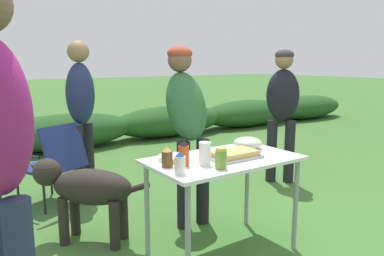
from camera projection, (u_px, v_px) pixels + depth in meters
ground_plane at (222, 252)px, 2.84m from camera, size 60.00×60.00×0.00m
shrub_hedge at (65, 132)px, 6.14m from camera, size 14.40×0.90×0.58m
folding_table at (223, 168)px, 2.73m from camera, size 1.10×0.64×0.74m
food_tray at (234, 155)px, 2.69m from camera, size 0.38×0.23×0.06m
plate_stack at (173, 158)px, 2.65m from camera, size 0.22×0.22×0.03m
mixing_bowl at (248, 143)px, 2.99m from camera, size 0.23×0.23×0.09m
paper_cup_stack at (205, 154)px, 2.51m from camera, size 0.08×0.08×0.16m
relish_jar at (221, 158)px, 2.43m from camera, size 0.08×0.08×0.14m
hot_sauce_bottle at (184, 154)px, 2.49m from camera, size 0.07×0.07×0.18m
mayo_bottle at (180, 163)px, 2.31m from camera, size 0.07×0.07×0.15m
beer_bottle at (167, 157)px, 2.47m from camera, size 0.08×0.08×0.14m
standing_person_in_dark_puffer at (187, 115)px, 3.25m from camera, size 0.39×0.49×1.56m
standing_person_with_beanie at (81, 105)px, 3.84m from camera, size 0.44×0.42×1.64m
standing_person_in_navy_coat at (282, 103)px, 4.36m from camera, size 0.46×0.46×1.56m
dog at (85, 188)px, 2.96m from camera, size 0.79×0.77×0.67m
camp_chair_green_behind_table at (53, 160)px, 3.69m from camera, size 0.67×0.73×0.83m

